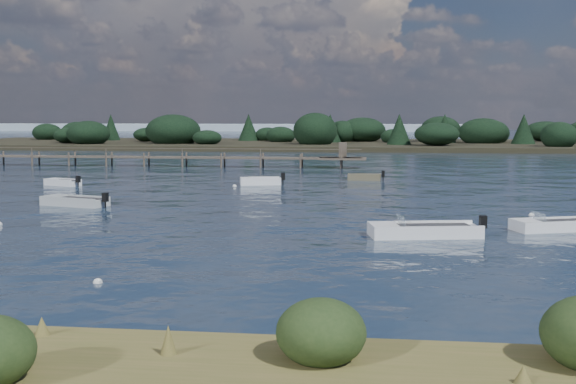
# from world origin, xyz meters

# --- Properties ---
(ground) EXTENTS (400.00, 400.00, 0.00)m
(ground) POSITION_xyz_m (0.00, 60.00, 0.00)
(ground) COLOR #152132
(ground) RESTS_ON ground
(shore_lip) EXTENTS (160.00, 0.60, 0.30)m
(shore_lip) POSITION_xyz_m (0.00, -12.20, 0.00)
(shore_lip) COLOR black
(shore_lip) RESTS_ON ground
(tender_far_white) EXTENTS (3.66, 2.02, 1.23)m
(tender_far_white) POSITION_xyz_m (-1.64, 28.42, 0.17)
(tender_far_white) COLOR white
(tender_far_white) RESTS_ON ground
(dinghy_mid_white_b) EXTENTS (4.64, 2.88, 1.14)m
(dinghy_mid_white_b) POSITION_xyz_m (16.26, 7.51, 0.15)
(dinghy_mid_white_b) COLOR white
(dinghy_mid_white_b) RESTS_ON ground
(dinghy_mid_white_a) EXTENTS (5.50, 2.80, 1.26)m
(dinghy_mid_white_a) POSITION_xyz_m (9.80, 4.88, 0.16)
(dinghy_mid_white_a) COLOR white
(dinghy_mid_white_a) RESTS_ON ground
(dinghy_mid_grey) EXTENTS (4.60, 2.68, 1.14)m
(dinghy_mid_grey) POSITION_xyz_m (-10.87, 13.82, 0.16)
(dinghy_mid_grey) COLOR #A5ABAC
(dinghy_mid_grey) RESTS_ON ground
(tender_far_grey_b) EXTENTS (3.16, 1.26, 1.08)m
(tender_far_grey_b) POSITION_xyz_m (6.56, 33.66, 0.15)
(tender_far_grey_b) COLOR #696146
(tender_far_grey_b) RESTS_ON ground
(tender_far_grey) EXTENTS (3.35, 2.25, 1.07)m
(tender_far_grey) POSITION_xyz_m (-17.13, 25.93, 0.15)
(tender_far_grey) COLOR white
(tender_far_grey) RESTS_ON ground
(buoy_a) EXTENTS (0.32, 0.32, 0.32)m
(buoy_a) POSITION_xyz_m (-1.55, -5.83, 0.00)
(buoy_a) COLOR silver
(buoy_a) RESTS_ON ground
(buoy_b) EXTENTS (0.32, 0.32, 0.32)m
(buoy_b) POSITION_xyz_m (9.43, 4.36, 0.00)
(buoy_b) COLOR silver
(buoy_b) RESTS_ON ground
(buoy_d) EXTENTS (0.32, 0.32, 0.32)m
(buoy_d) POSITION_xyz_m (16.18, 12.67, 0.00)
(buoy_d) COLOR silver
(buoy_d) RESTS_ON ground
(buoy_e) EXTENTS (0.32, 0.32, 0.32)m
(buoy_e) POSITION_xyz_m (-3.46, 26.98, 0.00)
(buoy_e) COLOR silver
(buoy_e) RESTS_ON ground
(jetty) EXTENTS (64.50, 3.20, 3.40)m
(jetty) POSITION_xyz_m (-21.74, 47.99, 0.98)
(jetty) COLOR brown
(jetty) RESTS_ON ground
(far_headland) EXTENTS (190.00, 40.00, 5.80)m
(far_headland) POSITION_xyz_m (25.00, 100.00, 1.96)
(far_headland) COLOR black
(far_headland) RESTS_ON ground
(distant_haze) EXTENTS (280.00, 20.00, 2.40)m
(distant_haze) POSITION_xyz_m (-90.00, 230.00, 0.00)
(distant_haze) COLOR #92A6B5
(distant_haze) RESTS_ON ground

